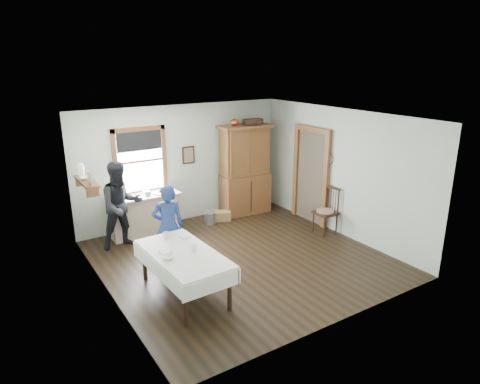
% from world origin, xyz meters
% --- Properties ---
extents(room, '(5.01, 5.01, 2.70)m').
position_xyz_m(room, '(0.00, 0.00, 1.35)').
color(room, black).
rests_on(room, ground).
extents(window, '(1.18, 0.07, 1.48)m').
position_xyz_m(window, '(-1.00, 2.47, 1.63)').
color(window, white).
rests_on(window, room).
extents(doorway, '(0.09, 1.14, 2.22)m').
position_xyz_m(doorway, '(2.46, 0.85, 1.16)').
color(doorway, '#4E4638').
rests_on(doorway, room).
extents(wall_shelf, '(0.24, 1.00, 0.44)m').
position_xyz_m(wall_shelf, '(-2.37, 1.54, 1.57)').
color(wall_shelf, brown).
rests_on(wall_shelf, room).
extents(framed_picture, '(0.30, 0.04, 0.40)m').
position_xyz_m(framed_picture, '(0.15, 2.46, 1.55)').
color(framed_picture, black).
rests_on(framed_picture, room).
extents(rug_beater, '(0.01, 0.27, 0.27)m').
position_xyz_m(rug_beater, '(2.45, 0.30, 1.72)').
color(rug_beater, black).
rests_on(rug_beater, room).
extents(work_counter, '(1.54, 0.60, 0.88)m').
position_xyz_m(work_counter, '(-1.09, 2.17, 0.44)').
color(work_counter, '#C9B08C').
rests_on(work_counter, room).
extents(china_hutch, '(1.32, 0.69, 2.17)m').
position_xyz_m(china_hutch, '(1.48, 2.12, 1.09)').
color(china_hutch, brown).
rests_on(china_hutch, room).
extents(dining_table, '(1.03, 1.87, 0.73)m').
position_xyz_m(dining_table, '(-1.47, -0.58, 0.37)').
color(dining_table, white).
rests_on(dining_table, room).
extents(spindle_chair, '(0.48, 0.48, 1.03)m').
position_xyz_m(spindle_chair, '(2.23, 0.08, 0.52)').
color(spindle_chair, black).
rests_on(spindle_chair, room).
extents(pail, '(0.28, 0.28, 0.28)m').
position_xyz_m(pail, '(0.36, 1.89, 0.14)').
color(pail, gray).
rests_on(pail, room).
extents(wicker_basket, '(0.44, 0.38, 0.22)m').
position_xyz_m(wicker_basket, '(0.72, 1.94, 0.11)').
color(wicker_basket, olive).
rests_on(wicker_basket, room).
extents(woman_blue, '(0.61, 0.49, 1.45)m').
position_xyz_m(woman_blue, '(-1.27, 0.46, 0.72)').
color(woman_blue, navy).
rests_on(woman_blue, room).
extents(figure_dark, '(0.81, 0.63, 1.64)m').
position_xyz_m(figure_dark, '(-1.71, 1.74, 0.82)').
color(figure_dark, black).
rests_on(figure_dark, room).
extents(table_cup_a, '(0.15, 0.15, 0.10)m').
position_xyz_m(table_cup_a, '(-1.46, 0.10, 0.79)').
color(table_cup_a, white).
rests_on(table_cup_a, dining_table).
extents(table_cup_b, '(0.11, 0.11, 0.09)m').
position_xyz_m(table_cup_b, '(-1.29, -0.62, 0.78)').
color(table_cup_b, white).
rests_on(table_cup_b, dining_table).
extents(table_bowl, '(0.27, 0.27, 0.06)m').
position_xyz_m(table_bowl, '(-1.77, -0.66, 0.76)').
color(table_bowl, white).
rests_on(table_bowl, dining_table).
extents(counter_book, '(0.22, 0.24, 0.02)m').
position_xyz_m(counter_book, '(-0.90, 2.05, 0.89)').
color(counter_book, '#76674E').
rests_on(counter_book, work_counter).
extents(counter_bowl, '(0.21, 0.21, 0.06)m').
position_xyz_m(counter_bowl, '(-1.69, 2.34, 0.91)').
color(counter_bowl, white).
rests_on(counter_bowl, work_counter).
extents(shelf_bowl, '(0.22, 0.22, 0.05)m').
position_xyz_m(shelf_bowl, '(-2.37, 1.55, 1.60)').
color(shelf_bowl, white).
rests_on(shelf_bowl, wall_shelf).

